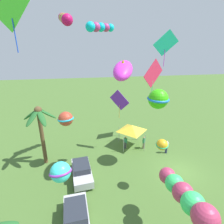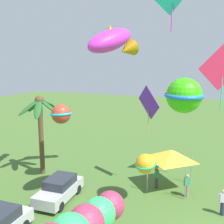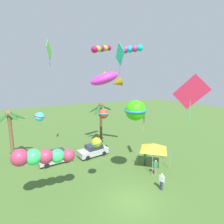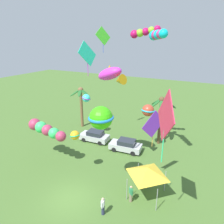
{
  "view_description": "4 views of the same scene",
  "coord_description": "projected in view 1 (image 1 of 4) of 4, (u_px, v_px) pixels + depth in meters",
  "views": [
    {
      "loc": [
        -12.85,
        9.19,
        11.7
      ],
      "look_at": [
        1.34,
        6.73,
        6.34
      ],
      "focal_mm": 27.72,
      "sensor_mm": 36.0,
      "label": 1
    },
    {
      "loc": [
        -12.57,
        -0.21,
        8.75
      ],
      "look_at": [
        0.35,
        5.71,
        6.25
      ],
      "focal_mm": 42.81,
      "sensor_mm": 36.0,
      "label": 2
    },
    {
      "loc": [
        -7.73,
        -10.46,
        9.86
      ],
      "look_at": [
        1.41,
        5.67,
        6.5
      ],
      "focal_mm": 27.96,
      "sensor_mm": 36.0,
      "label": 3
    },
    {
      "loc": [
        9.91,
        -11.01,
        13.1
      ],
      "look_at": [
        1.17,
        5.51,
        6.49
      ],
      "focal_mm": 33.08,
      "sensor_mm": 36.0,
      "label": 4
    }
  ],
  "objects": [
    {
      "name": "kite_diamond_2",
      "position": [
        10.0,
        5.0,
        7.51
      ],
      "size": [
        0.96,
        2.03,
        3.1
      ],
      "color": "#50EC33"
    },
    {
      "name": "spectator_1",
      "position": [
        144.0,
        142.0,
        21.16
      ],
      "size": [
        0.43,
        0.43,
        1.59
      ],
      "color": "gray",
      "rests_on": "ground"
    },
    {
      "name": "kite_ball_0",
      "position": [
        61.0,
        172.0,
        8.78
      ],
      "size": [
        1.44,
        1.45,
        1.05
      ],
      "color": "#3CEDE8"
    },
    {
      "name": "kite_diamond_6",
      "position": [
        166.0,
        44.0,
        13.25
      ],
      "size": [
        0.39,
        1.93,
        2.71
      ],
      "color": "#27ECC3"
    },
    {
      "name": "festival_tent",
      "position": [
        132.0,
        128.0,
        21.19
      ],
      "size": [
        2.86,
        2.86,
        2.85
      ],
      "color": "#9E9EA3",
      "rests_on": "ground"
    },
    {
      "name": "kite_ball_7",
      "position": [
        162.0,
        145.0,
        13.89
      ],
      "size": [
        1.25,
        1.25,
        0.91
      ],
      "color": "gold"
    },
    {
      "name": "kite_ball_5",
      "position": [
        66.0,
        119.0,
        16.6
      ],
      "size": [
        2.16,
        2.16,
        1.41
      ],
      "color": "#B9412C"
    },
    {
      "name": "kite_diamond_8",
      "position": [
        119.0,
        101.0,
        19.44
      ],
      "size": [
        1.44,
        1.97,
        3.35
      ],
      "color": "purple"
    },
    {
      "name": "spectator_2",
      "position": [
        167.0,
        147.0,
        20.22
      ],
      "size": [
        0.31,
        0.54,
        1.59
      ],
      "color": "#2D3351",
      "rests_on": "ground"
    },
    {
      "name": "kite_tube_11",
      "position": [
        185.0,
        195.0,
        9.84
      ],
      "size": [
        4.91,
        1.34,
        1.88
      ],
      "color": "#BA355B"
    },
    {
      "name": "palm_tree_0",
      "position": [
        40.0,
        122.0,
        17.16
      ],
      "size": [
        3.54,
        3.43,
        6.41
      ],
      "color": "brown",
      "rests_on": "ground"
    },
    {
      "name": "kite_ball_9",
      "position": [
        158.0,
        99.0,
        16.34
      ],
      "size": [
        2.88,
        2.88,
        1.9
      ],
      "color": "#38D213"
    },
    {
      "name": "kite_diamond_4",
      "position": [
        153.0,
        74.0,
        21.1
      ],
      "size": [
        1.74,
        3.08,
        4.86
      ],
      "color": "#E92952"
    },
    {
      "name": "parked_car_0",
      "position": [
        76.0,
        217.0,
        11.9
      ],
      "size": [
        4.02,
        1.99,
        1.51
      ],
      "color": "#BCBCC1",
      "rests_on": "ground"
    },
    {
      "name": "ground_plane",
      "position": [
        180.0,
        171.0,
        17.42
      ],
      "size": [
        120.0,
        120.0,
        0.0
      ],
      "primitive_type": "plane",
      "color": "#476B2D"
    },
    {
      "name": "kite_tube_1",
      "position": [
        65.0,
        19.0,
        13.15
      ],
      "size": [
        3.0,
        1.23,
        1.22
      ],
      "color": "#CC0F5A"
    },
    {
      "name": "kite_fish_3",
      "position": [
        123.0,
        70.0,
        13.76
      ],
      "size": [
        3.75,
        2.53,
        2.02
      ],
      "color": "#EF33DE"
    },
    {
      "name": "kite_tube_10",
      "position": [
        100.0,
        27.0,
        15.8
      ],
      "size": [
        2.18,
        2.81,
        0.89
      ],
      "color": "#0CC9E3"
    },
    {
      "name": "parked_car_1",
      "position": [
        82.0,
        171.0,
        16.38
      ],
      "size": [
        4.05,
        2.09,
        1.51
      ],
      "color": "#BCBCC1",
      "rests_on": "ground"
    },
    {
      "name": "spectator_0",
      "position": [
        126.0,
        142.0,
        21.21
      ],
      "size": [
        0.5,
        0.38,
        1.59
      ],
      "color": "#38383D",
      "rests_on": "ground"
    }
  ]
}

